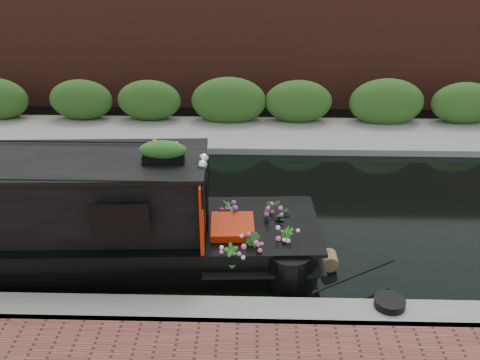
{
  "coord_description": "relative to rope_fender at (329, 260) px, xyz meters",
  "views": [
    {
      "loc": [
        0.75,
        -9.56,
        5.5
      ],
      "look_at": [
        0.51,
        -0.6,
        1.06
      ],
      "focal_mm": 40.0,
      "sensor_mm": 36.0,
      "label": 1
    }
  ],
  "objects": [
    {
      "name": "far_brick_wall",
      "position": [
        -2.09,
        9.04,
        -0.14
      ],
      "size": [
        40.0,
        1.0,
        8.0
      ],
      "primitive_type": "cube",
      "color": "#54261C",
      "rests_on": "ground"
    },
    {
      "name": "coiled_mooring_rope",
      "position": [
        0.72,
        -1.32,
        0.17
      ],
      "size": [
        0.47,
        0.47,
        0.12
      ],
      "primitive_type": "cylinder",
      "color": "black",
      "rests_on": "near_bank_coping"
    },
    {
      "name": "near_bank_coping",
      "position": [
        -2.09,
        -1.46,
        -0.14
      ],
      "size": [
        40.0,
        0.6,
        0.5
      ],
      "primitive_type": "cube",
      "color": "gray",
      "rests_on": "ground"
    },
    {
      "name": "ground",
      "position": [
        -2.09,
        1.84,
        -0.14
      ],
      "size": [
        80.0,
        80.0,
        0.0
      ],
      "primitive_type": "plane",
      "color": "black",
      "rests_on": "ground"
    },
    {
      "name": "far_hedge",
      "position": [
        -2.09,
        6.94,
        -0.14
      ],
      "size": [
        40.0,
        1.1,
        2.8
      ],
      "primitive_type": "cube",
      "color": "#2A551C",
      "rests_on": "ground"
    },
    {
      "name": "rope_fender",
      "position": [
        0.0,
        0.0,
        0.0
      ],
      "size": [
        0.28,
        0.33,
        0.28
      ],
      "primitive_type": "cylinder",
      "rotation": [
        1.57,
        0.0,
        0.0
      ],
      "color": "brown",
      "rests_on": "ground"
    },
    {
      "name": "far_bank_path",
      "position": [
        -2.09,
        6.04,
        -0.14
      ],
      "size": [
        40.0,
        2.4,
        0.34
      ],
      "primitive_type": "cube",
      "color": "gray",
      "rests_on": "ground"
    }
  ]
}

